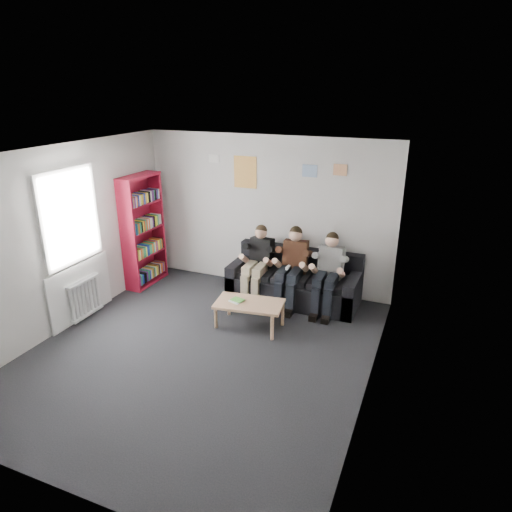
{
  "coord_description": "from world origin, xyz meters",
  "views": [
    {
      "loc": [
        2.77,
        -4.73,
        3.47
      ],
      "look_at": [
        0.29,
        1.3,
        1.01
      ],
      "focal_mm": 32.0,
      "sensor_mm": 36.0,
      "label": 1
    }
  ],
  "objects": [
    {
      "name": "radiator",
      "position": [
        -2.15,
        0.2,
        0.35
      ],
      "size": [
        0.1,
        0.64,
        0.6
      ],
      "color": "white",
      "rests_on": "ground"
    },
    {
      "name": "person_right",
      "position": [
        1.29,
        1.89,
        0.65
      ],
      "size": [
        0.39,
        0.83,
        1.29
      ],
      "rotation": [
        0.0,
        0.0,
        -0.07
      ],
      "color": "silver",
      "rests_on": "sofa"
    },
    {
      "name": "window",
      "position": [
        -2.22,
        0.2,
        1.03
      ],
      "size": [
        0.05,
        1.3,
        2.36
      ],
      "color": "white",
      "rests_on": "room_shell"
    },
    {
      "name": "sofa",
      "position": [
        0.68,
        2.09,
        0.3
      ],
      "size": [
        2.18,
        0.89,
        0.84
      ],
      "color": "black",
      "rests_on": "ground"
    },
    {
      "name": "coffee_table",
      "position": [
        0.34,
        0.92,
        0.36
      ],
      "size": [
        1.01,
        0.56,
        0.4
      ],
      "rotation": [
        0.0,
        0.0,
        0.13
      ],
      "color": "tan",
      "rests_on": "ground"
    },
    {
      "name": "poster_sign",
      "position": [
        -1.0,
        2.49,
        2.25
      ],
      "size": [
        0.2,
        0.01,
        0.14
      ],
      "primitive_type": "cube",
      "color": "white",
      "rests_on": "room_shell"
    },
    {
      "name": "bookshelf",
      "position": [
        -2.07,
        1.73,
        1.01
      ],
      "size": [
        0.3,
        0.91,
        2.02
      ],
      "rotation": [
        0.0,
        0.0,
        -0.03
      ],
      "color": "maroon",
      "rests_on": "ground"
    },
    {
      "name": "person_left",
      "position": [
        0.07,
        1.89,
        0.64
      ],
      "size": [
        0.38,
        0.81,
        1.27
      ],
      "rotation": [
        0.0,
        0.0,
        -0.06
      ],
      "color": "black",
      "rests_on": "sofa"
    },
    {
      "name": "game_cases",
      "position": [
        0.14,
        0.88,
        0.42
      ],
      "size": [
        0.2,
        0.16,
        0.03
      ],
      "rotation": [
        0.0,
        0.0,
        -0.32
      ],
      "color": "white",
      "rests_on": "coffee_table"
    },
    {
      "name": "poster_large",
      "position": [
        -0.4,
        2.49,
        2.05
      ],
      "size": [
        0.42,
        0.01,
        0.55
      ],
      "primitive_type": "cube",
      "color": "#D0CD49",
      "rests_on": "room_shell"
    },
    {
      "name": "room_shell",
      "position": [
        0.0,
        0.0,
        1.35
      ],
      "size": [
        5.0,
        5.0,
        5.0
      ],
      "color": "black",
      "rests_on": "ground"
    },
    {
      "name": "poster_blue",
      "position": [
        0.75,
        2.49,
        2.15
      ],
      "size": [
        0.25,
        0.01,
        0.2
      ],
      "primitive_type": "cube",
      "color": "#3973C2",
      "rests_on": "room_shell"
    },
    {
      "name": "poster_pink",
      "position": [
        1.25,
        2.49,
        2.2
      ],
      "size": [
        0.22,
        0.01,
        0.18
      ],
      "primitive_type": "cube",
      "color": "#C83E74",
      "rests_on": "room_shell"
    },
    {
      "name": "person_middle",
      "position": [
        0.68,
        1.89,
        0.66
      ],
      "size": [
        0.4,
        0.86,
        1.32
      ],
      "rotation": [
        0.0,
        0.0,
        0.12
      ],
      "color": "#50271A",
      "rests_on": "sofa"
    }
  ]
}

